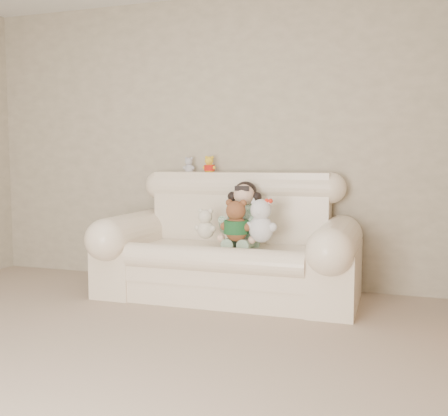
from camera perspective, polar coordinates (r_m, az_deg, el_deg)
floor at (r=2.86m, az=-19.68°, el=-18.30°), size 5.00×5.00×0.00m
wall_back at (r=4.85m, az=-1.59°, el=7.22°), size 4.50×0.00×4.50m
sofa at (r=4.30m, az=0.42°, el=-3.01°), size 2.10×0.95×1.03m
seated_child at (r=4.32m, az=2.21°, el=-0.58°), size 0.39×0.45×0.55m
brown_teddy at (r=4.09m, az=1.33°, el=-0.93°), size 0.29×0.24×0.39m
white_cat at (r=4.05m, az=4.08°, el=-0.85°), size 0.31×0.27×0.41m
cream_teddy at (r=4.22m, az=-2.01°, el=-1.40°), size 0.19×0.15×0.29m
yellow_mini_bear at (r=4.69m, az=-1.60°, el=4.90°), size 0.15×0.13×0.19m
grey_mini_plush at (r=4.80m, az=-3.83°, el=4.83°), size 0.14×0.13×0.18m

